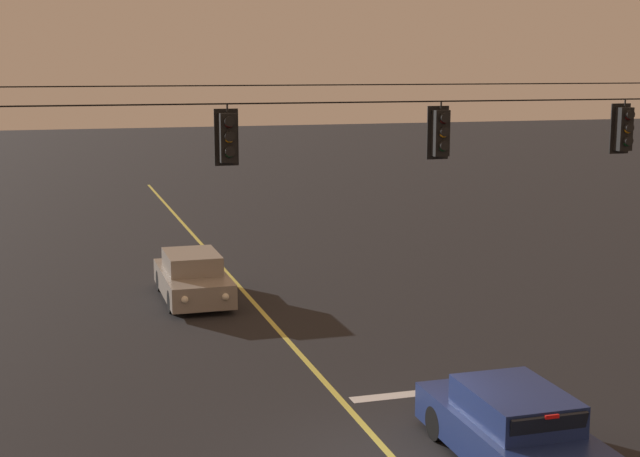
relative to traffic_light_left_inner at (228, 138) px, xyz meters
name	(u,v)px	position (x,y,z in m)	size (l,w,h in m)	color
lane_centre_stripe	(268,318)	(2.18, 6.02, -5.42)	(0.14, 60.00, 0.01)	#D1C64C
stop_bar_paint	(427,392)	(4.08, -0.58, -5.42)	(3.40, 0.36, 0.01)	silver
signal_span_assembly	(334,210)	(2.18, 0.02, -1.53)	(21.26, 0.32, 7.48)	#423021
traffic_light_left_inner	(228,138)	(0.00, 0.00, 0.00)	(0.48, 0.41, 1.22)	black
traffic_light_centre	(441,133)	(4.51, 0.00, 0.00)	(0.48, 0.41, 1.22)	black
traffic_light_right_inner	(624,129)	(8.92, 0.00, 0.00)	(0.48, 0.41, 1.22)	black
car_waiting_near_lane	(512,429)	(4.05, -4.33, -4.78)	(1.80, 4.33, 1.39)	navy
car_oncoming_lead	(193,278)	(0.55, 8.73, -4.78)	(1.80, 4.42, 1.39)	gray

